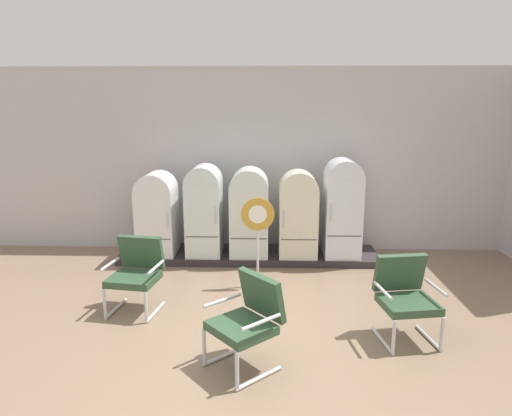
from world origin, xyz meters
name	(u,v)px	position (x,y,z in m)	size (l,w,h in m)	color
ground	(237,351)	(0.00, 0.00, -0.03)	(12.00, 10.00, 0.05)	#836A53
back_wall	(250,160)	(0.00, 3.66, 1.66)	(11.76, 0.12, 3.29)	beige
display_plinth	(249,255)	(0.00, 3.02, 0.06)	(4.46, 0.95, 0.11)	#2E292C
refrigerator_0	(157,211)	(-1.57, 2.93, 0.86)	(0.63, 0.71, 1.41)	white
refrigerator_1	(204,207)	(-0.76, 2.94, 0.93)	(0.58, 0.72, 1.54)	silver
refrigerator_2	(249,209)	(0.01, 2.92, 0.90)	(0.64, 0.69, 1.49)	silver
refrigerator_3	(298,211)	(0.84, 2.89, 0.88)	(0.64, 0.62, 1.45)	silver
refrigerator_4	(342,205)	(1.58, 2.94, 0.99)	(0.60, 0.72, 1.65)	white
armchair_left	(136,270)	(-1.37, 0.97, 0.54)	(0.72, 0.72, 0.96)	silver
armchair_right	(405,294)	(1.90, 0.32, 0.54)	(0.73, 0.73, 0.96)	silver
armchair_center	(248,317)	(0.14, -0.30, 0.54)	(0.87, 0.87, 0.96)	silver
sign_stand	(258,243)	(0.18, 1.79, 0.67)	(0.48, 0.32, 1.34)	#2D2D30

